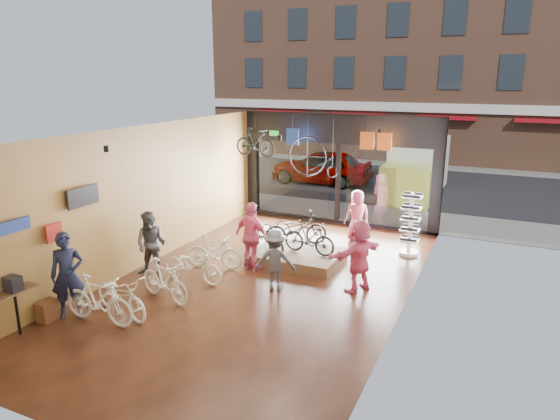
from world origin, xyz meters
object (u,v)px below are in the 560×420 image
Objects in this scene: floor_bike_2 at (121,295)px; hung_bike at (255,142)px; display_platform at (297,256)px; customer_3 at (275,261)px; floor_bike_1 at (98,300)px; display_bike_mid at (309,238)px; box_truck at (415,170)px; floor_bike_4 at (193,265)px; street_car at (321,167)px; customer_1 at (151,244)px; customer_4 at (357,215)px; display_bike_left at (263,235)px; customer_5 at (359,255)px; customer_2 at (252,237)px; display_bike_right at (296,229)px; customer_0 at (68,275)px; floor_bike_3 at (165,281)px; penny_farthing at (315,158)px; sunglasses_rack at (410,224)px; floor_bike_5 at (214,252)px.

floor_bike_2 is 1.12× the size of hung_bike.
customer_3 reaches higher than display_platform.
display_bike_mid reaches higher than floor_bike_1.
box_truck reaches higher than floor_bike_4.
customer_3 is at bearing -77.74° from floor_bike_4.
customer_3 is (3.26, -12.19, -0.05)m from street_car.
street_car is at bearing 0.22° from floor_bike_1.
floor_bike_2 is at bearing 171.08° from floor_bike_4.
customer_1 is 1.07× the size of customer_4.
street_car is 8.58m from customer_4.
customer_5 is at bearing -76.02° from display_bike_left.
display_bike_left is at bearing -77.83° from customer_2.
display_bike_right is at bearing -96.81° from customer_5.
floor_bike_4 is at bearing -160.78° from hung_bike.
street_car is 2.53× the size of customer_0.
hung_bike is at bearing 43.96° from customer_0.
display_bike_mid reaches higher than floor_bike_3.
customer_5 is at bearing -174.28° from customer_3.
hung_bike reaches higher than customer_2.
customer_0 reaches higher than floor_bike_1.
customer_4 is 1.02× the size of hung_bike.
customer_2 is (1.36, 3.50, 0.47)m from floor_bike_2.
display_bike_right reaches higher than floor_bike_4.
display_bike_mid is 4.34m from hung_bike.
street_car is 3.12× the size of customer_3.
floor_bike_3 is at bearing -169.11° from display_bike_left.
floor_bike_1 is 8.32m from customer_4.
customer_4 is 4.08m from hung_bike.
display_platform is 1.50× the size of penny_farthing.
customer_3 is 0.86× the size of customer_5.
display_bike_mid is 0.81× the size of customer_2.
sunglasses_rack is (1.78, -0.71, 0.12)m from customer_4.
floor_bike_5 is 4.69m from penny_farthing.
street_car is 10.75m from display_bike_mid.
customer_1 is (-1.22, 1.08, 0.37)m from floor_bike_3.
box_truck is 3.24× the size of sunglasses_rack.
customer_4 reaches higher than display_bike_mid.
sunglasses_rack is (4.56, 4.27, 0.48)m from floor_bike_4.
customer_5 is (4.31, 3.41, 0.43)m from floor_bike_2.
penny_farthing is at bearing -100.18° from customer_3.
customer_4 is at bearing -47.64° from floor_bike_5.
floor_bike_5 is at bearing 162.51° from display_bike_left.
display_bike_mid is (-1.21, -9.21, -0.43)m from box_truck.
display_bike_mid is 4.20m from customer_1.
customer_5 is (2.92, -0.73, 0.10)m from display_bike_left.
box_truck reaches higher than display_platform.
customer_3 is at bearing 153.40° from customer_2.
floor_bike_5 is 1.02× the size of customer_3.
display_bike_left is 1.04× the size of display_bike_right.
display_bike_mid is 0.96× the size of hung_bike.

